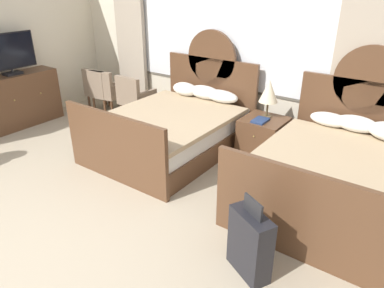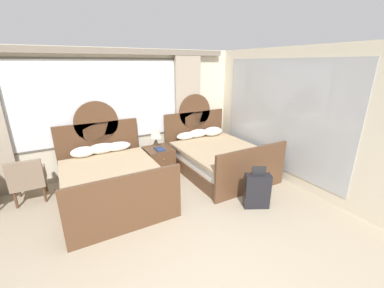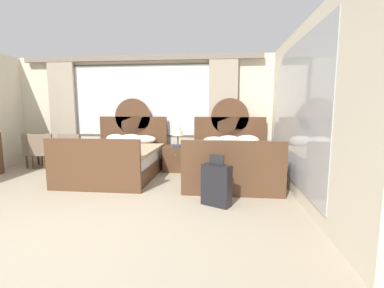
# 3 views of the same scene
# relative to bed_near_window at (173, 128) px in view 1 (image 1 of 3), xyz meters

# --- Properties ---
(ground_plane) EXTENTS (24.00, 24.00, 0.00)m
(ground_plane) POSITION_rel_bed_near_window_xyz_m (0.17, -2.78, -0.35)
(ground_plane) COLOR tan
(wall_back_window) EXTENTS (6.39, 0.22, 2.70)m
(wall_back_window) POSITION_rel_bed_near_window_xyz_m (0.17, 1.19, 1.08)
(wall_back_window) COLOR beige
(wall_back_window) RESTS_ON ground_plane
(bed_near_window) EXTENTS (1.68, 2.24, 1.66)m
(bed_near_window) POSITION_rel_bed_near_window_xyz_m (0.00, 0.00, 0.00)
(bed_near_window) COLOR brown
(bed_near_window) RESTS_ON ground_plane
(bed_near_mirror) EXTENTS (1.68, 2.24, 1.66)m
(bed_near_mirror) POSITION_rel_bed_near_window_xyz_m (2.37, 0.00, 0.00)
(bed_near_mirror) COLOR brown
(bed_near_mirror) RESTS_ON ground_plane
(nightstand_between_beds) EXTENTS (0.60, 0.62, 0.57)m
(nightstand_between_beds) POSITION_rel_bed_near_window_xyz_m (1.18, 0.62, -0.07)
(nightstand_between_beds) COLOR brown
(nightstand_between_beds) RESTS_ON ground_plane
(table_lamp_on_nightstand) EXTENTS (0.27, 0.27, 0.55)m
(table_lamp_on_nightstand) POSITION_rel_bed_near_window_xyz_m (1.17, 0.70, 0.60)
(table_lamp_on_nightstand) COLOR brown
(table_lamp_on_nightstand) RESTS_ON nightstand_between_beds
(book_on_nightstand) EXTENTS (0.18, 0.26, 0.03)m
(book_on_nightstand) POSITION_rel_bed_near_window_xyz_m (1.17, 0.50, 0.23)
(book_on_nightstand) COLOR navy
(book_on_nightstand) RESTS_ON nightstand_between_beds
(dresser_minibar) EXTENTS (0.47, 1.76, 0.91)m
(dresser_minibar) POSITION_rel_bed_near_window_xyz_m (-2.80, -0.98, 0.11)
(dresser_minibar) COLOR brown
(dresser_minibar) RESTS_ON ground_plane
(tv_flatscreen) EXTENTS (0.20, 0.90, 0.68)m
(tv_flatscreen) POSITION_rel_bed_near_window_xyz_m (-2.78, -0.80, 0.91)
(tv_flatscreen) COLOR black
(tv_flatscreen) RESTS_ON dresser_minibar
(armchair_by_window_left) EXTENTS (0.54, 0.54, 0.83)m
(armchair_by_window_left) POSITION_rel_bed_near_window_xyz_m (-1.32, 0.55, 0.11)
(armchair_by_window_left) COLOR #84705B
(armchair_by_window_left) RESTS_ON ground_plane
(armchair_by_window_centre) EXTENTS (0.60, 0.60, 0.83)m
(armchair_by_window_centre) POSITION_rel_bed_near_window_xyz_m (-2.06, 0.55, 0.11)
(armchair_by_window_centre) COLOR #84705B
(armchair_by_window_centre) RESTS_ON ground_plane
(armchair_by_window_right) EXTENTS (0.55, 0.55, 0.83)m
(armchair_by_window_right) POSITION_rel_bed_near_window_xyz_m (-2.21, 0.55, 0.11)
(armchair_by_window_right) COLOR #84705B
(armchair_by_window_right) RESTS_ON ground_plane
(suitcase_on_floor) EXTENTS (0.47, 0.36, 0.77)m
(suitcase_on_floor) POSITION_rel_bed_near_window_xyz_m (2.11, -1.58, -0.04)
(suitcase_on_floor) COLOR black
(suitcase_on_floor) RESTS_ON ground_plane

